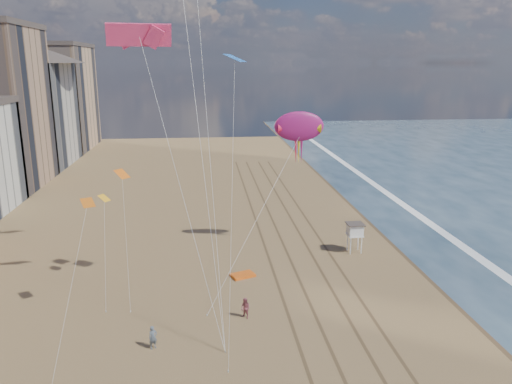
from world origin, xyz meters
TOP-DOWN VIEW (x-y plane):
  - wet_sand at (19.00, 40.00)m, footprint 260.00×260.00m
  - foam at (23.20, 40.00)m, footprint 260.00×260.00m
  - tracks at (2.55, 30.00)m, footprint 7.68×120.00m
  - lifeguard_stand at (9.23, 32.67)m, footprint 1.99×1.99m
  - grounded_kite at (-4.61, 26.99)m, footprint 2.83×2.34m
  - show_kite at (2.60, 34.62)m, footprint 8.11×8.50m
  - kite_flyer_a at (-12.77, 13.98)m, footprint 0.83×0.74m
  - kite_flyer_b at (-5.08, 18.05)m, footprint 1.17×1.16m
  - small_kites at (-12.97, 23.25)m, footprint 14.56×9.88m

SIDE VIEW (x-z plane):
  - wet_sand at x=19.00m, z-range 0.00..0.00m
  - foam at x=23.20m, z-range 0.00..0.00m
  - tracks at x=2.55m, z-range 0.00..0.01m
  - grounded_kite at x=-4.61m, z-range 0.00..0.28m
  - kite_flyer_b at x=-5.08m, z-range 0.00..1.90m
  - kite_flyer_a at x=-12.77m, z-range 0.00..1.91m
  - lifeguard_stand at x=9.23m, z-range 0.97..4.56m
  - show_kite at x=2.60m, z-range 3.01..26.76m
  - small_kites at x=-12.97m, z-range 8.13..22.03m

